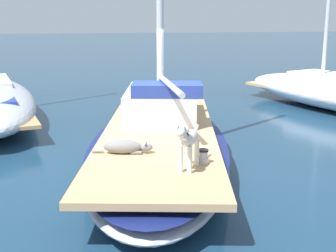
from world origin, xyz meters
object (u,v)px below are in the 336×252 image
dog_grey (125,147)px  coiled_rope (122,145)px  deck_winch (203,157)px  sailboat_main (159,149)px  dog_white (188,140)px

dog_grey → coiled_rope: 0.38m
dog_grey → deck_winch: size_ratio=4.52×
coiled_rope → dog_grey: bearing=-87.2°
deck_winch → coiled_rope: (-1.10, 1.05, -0.08)m
sailboat_main → dog_white: dog_white is taller
dog_grey → deck_winch: bearing=-32.2°
sailboat_main → dog_white: (0.08, -2.16, 0.75)m
sailboat_main → dog_grey: dog_grey is taller
dog_white → coiled_rope: 1.58m
deck_winch → sailboat_main: bearing=100.6°
dog_white → deck_winch: dog_white is taller
dog_white → coiled_rope: (-0.82, 1.29, -0.40)m
dog_white → deck_winch: 0.49m
deck_winch → coiled_rope: deck_winch is taller
sailboat_main → dog_grey: bearing=-120.2°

